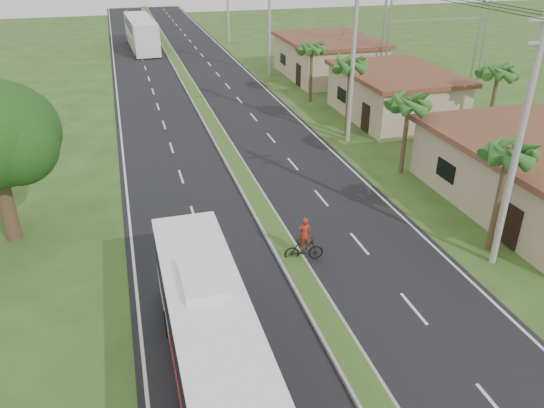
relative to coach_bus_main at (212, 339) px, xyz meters
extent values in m
plane|color=#30491A|center=(4.59, 1.82, -2.00)|extent=(180.00, 180.00, 0.00)
cube|color=black|center=(4.59, 21.82, -1.99)|extent=(14.00, 160.00, 0.02)
cube|color=gray|center=(4.59, 21.82, -1.90)|extent=(1.20, 160.00, 0.17)
cube|color=#30491A|center=(4.59, 21.82, -1.81)|extent=(0.95, 160.00, 0.02)
cube|color=silver|center=(-2.11, 21.82, -2.00)|extent=(0.12, 160.00, 0.01)
cube|color=silver|center=(11.29, 21.82, -2.00)|extent=(0.12, 160.00, 0.01)
cube|color=tan|center=(18.59, 7.82, -0.40)|extent=(8.00, 12.00, 3.20)
cube|color=tan|center=(18.59, 23.82, -0.32)|extent=(7.00, 10.00, 3.35)
cube|color=#55311E|center=(18.59, 23.82, 1.51)|extent=(7.60, 10.60, 0.32)
cube|color=tan|center=(18.59, 37.82, -0.25)|extent=(8.00, 11.00, 3.50)
cube|color=#55311E|center=(18.59, 37.82, 1.66)|extent=(8.60, 11.60, 0.32)
cylinder|color=#473321|center=(13.59, 4.82, 0.50)|extent=(0.26, 0.26, 5.00)
cylinder|color=#473321|center=(13.99, 13.82, 0.30)|extent=(0.26, 0.26, 4.60)
cylinder|color=#473321|center=(13.39, 20.82, 0.70)|extent=(0.26, 0.26, 5.40)
cylinder|color=#473321|center=(13.89, 29.82, 0.40)|extent=(0.26, 0.26, 4.80)
cylinder|color=#473321|center=(22.09, 16.82, 0.60)|extent=(0.26, 0.26, 5.20)
cylinder|color=#473321|center=(-7.41, 11.82, 0.00)|extent=(0.70, 0.70, 4.00)
sphere|color=#123E10|center=(-6.21, 10.82, 2.90)|extent=(3.40, 3.40, 3.40)
cylinder|color=gray|center=(13.09, 3.82, 3.50)|extent=(0.28, 0.28, 11.00)
cube|color=gray|center=(13.09, 3.82, 7.40)|extent=(1.20, 0.10, 0.10)
cylinder|color=gray|center=(13.09, 19.82, 4.00)|extent=(0.28, 0.28, 12.00)
cylinder|color=gray|center=(13.09, 39.82, 3.50)|extent=(0.28, 0.28, 11.00)
cylinder|color=gray|center=(13.09, 59.82, 3.25)|extent=(0.28, 0.28, 10.50)
cylinder|color=gray|center=(21.59, 31.32, 4.00)|extent=(0.18, 0.18, 12.00)
cylinder|color=gray|center=(31.59, 31.32, 4.00)|extent=(0.18, 0.18, 12.00)
cylinder|color=gray|center=(21.59, 32.32, 4.00)|extent=(0.18, 0.18, 12.00)
cylinder|color=gray|center=(31.59, 32.32, 4.00)|extent=(0.18, 0.18, 12.00)
cube|color=gray|center=(26.59, 31.82, 4.00)|extent=(10.00, 0.14, 0.14)
cube|color=white|center=(0.00, -0.05, -0.10)|extent=(2.40, 11.26, 2.95)
cube|color=black|center=(0.00, 0.51, 0.55)|extent=(2.44, 9.01, 1.18)
cube|color=#A80E27|center=(0.01, -1.18, -0.69)|extent=(2.42, 4.89, 0.52)
cube|color=orange|center=(0.00, 0.23, -0.93)|extent=(2.41, 2.82, 0.23)
cube|color=white|center=(-0.01, 1.07, 1.51)|extent=(1.32, 2.26, 0.26)
cylinder|color=black|center=(-1.08, 2.94, -1.51)|extent=(0.31, 0.98, 0.97)
cylinder|color=black|center=(1.04, 2.95, -1.51)|extent=(0.31, 0.98, 0.97)
cube|color=white|center=(1.59, 57.61, -0.01)|extent=(3.43, 13.16, 3.63)
cube|color=black|center=(1.56, 58.18, 1.07)|extent=(3.32, 9.76, 1.23)
cube|color=orange|center=(1.64, 56.48, -0.70)|extent=(3.17, 6.36, 0.40)
cylinder|color=black|center=(0.59, 52.17, -1.46)|extent=(0.39, 1.10, 1.09)
cylinder|color=black|center=(3.08, 52.29, -1.46)|extent=(0.39, 1.10, 1.09)
cylinder|color=black|center=(0.12, 62.37, -1.46)|extent=(0.39, 1.10, 1.09)
cylinder|color=black|center=(2.61, 62.48, -1.46)|extent=(0.39, 1.10, 1.09)
imported|color=black|center=(5.15, 6.27, -1.48)|extent=(1.79, 0.75, 1.04)
imported|color=maroon|center=(5.15, 6.27, -0.67)|extent=(0.62, 0.46, 1.56)
camera|label=1|loc=(-1.67, -12.37, 10.86)|focal=35.00mm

